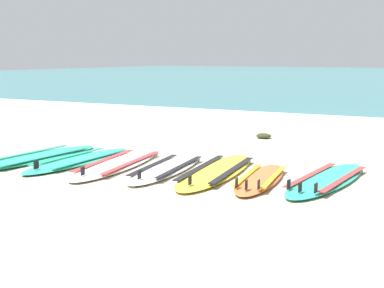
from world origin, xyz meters
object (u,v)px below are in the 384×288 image
surfboard_2 (118,164)px  surfboard_4 (217,171)px  surfboard_1 (80,160)px  surfboard_3 (167,168)px  surfboard_5 (260,179)px  surfboard_6 (327,179)px  surfboard_0 (36,158)px

surfboard_2 → surfboard_4: same height
surfboard_1 → surfboard_3: bearing=3.9°
surfboard_4 → surfboard_5: bearing=-13.4°
surfboard_1 → surfboard_2: 0.67m
surfboard_2 → surfboard_4: (1.49, 0.20, -0.00)m
surfboard_4 → surfboard_6: size_ratio=1.09×
surfboard_5 → surfboard_0: bearing=-176.2°
surfboard_1 → surfboard_4: size_ratio=0.89×
surfboard_0 → surfboard_1: size_ratio=1.12×
surfboard_5 → surfboard_6: (0.76, 0.36, -0.00)m
surfboard_1 → surfboard_4: bearing=6.7°
surfboard_3 → surfboard_6: bearing=9.1°
surfboard_0 → surfboard_1: (0.73, 0.15, -0.00)m
surfboard_3 → surfboard_2: bearing=-176.6°
surfboard_3 → surfboard_4: bearing=12.4°
surfboard_1 → surfboard_4: (2.15, 0.25, -0.00)m
surfboard_4 → surfboard_3: bearing=-167.6°
surfboard_1 → surfboard_4: same height
surfboard_4 → surfboard_6: 1.47m
surfboard_0 → surfboard_1: bearing=11.8°
surfboard_2 → surfboard_6: 2.97m
surfboard_3 → surfboard_6: 2.18m
surfboard_0 → surfboard_3: 2.21m
surfboard_4 → surfboard_5: same height
surfboard_0 → surfboard_5: (3.58, 0.24, 0.00)m
surfboard_2 → surfboard_4: size_ratio=0.99×
surfboard_2 → surfboard_3: size_ratio=1.14×
surfboard_3 → surfboard_4: size_ratio=0.87×
surfboard_6 → surfboard_3: bearing=-170.9°
surfboard_1 → surfboard_4: 2.17m
surfboard_3 → surfboard_6: same height
surfboard_3 → surfboard_5: (1.39, -0.01, 0.00)m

